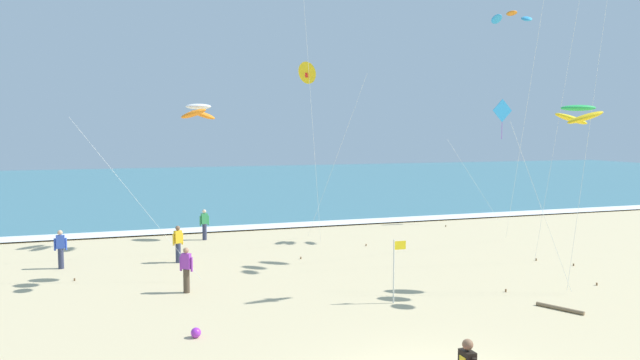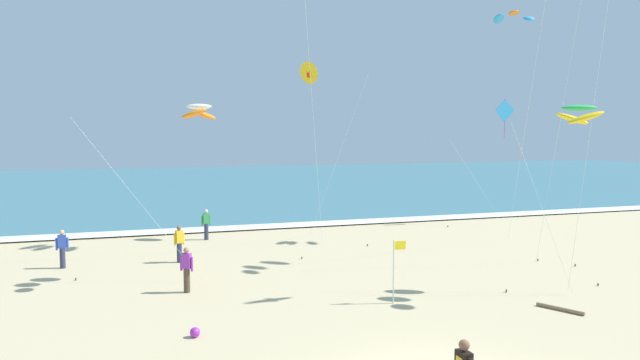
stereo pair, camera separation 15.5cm
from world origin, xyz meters
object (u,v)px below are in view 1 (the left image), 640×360
at_px(kite_delta_golden_near, 308,73).
at_px(driftwood_log, 560,308).
at_px(kite_arc_ivory_far, 198,112).
at_px(kite_arc_emerald_outer, 578,115).
at_px(bystander_purple_top, 186,270).
at_px(beach_ball, 196,333).
at_px(kite_diamond_cobalt_low, 501,114).
at_px(bystander_yellow_top, 178,244).
at_px(kite_arc_amber_high, 512,18).
at_px(bystander_blue_top, 61,249).
at_px(bystander_green_top, 204,224).
at_px(lifeguard_flag, 395,265).

relative_size(kite_delta_golden_near, driftwood_log, 6.13).
height_order(kite_delta_golden_near, kite_arc_ivory_far, kite_delta_golden_near).
bearing_deg(kite_arc_ivory_far, kite_arc_emerald_outer, -25.92).
bearing_deg(bystander_purple_top, beach_ball, -92.58).
height_order(kite_diamond_cobalt_low, bystander_yellow_top, kite_diamond_cobalt_low).
height_order(kite_arc_amber_high, bystander_blue_top, kite_arc_amber_high).
distance_m(kite_diamond_cobalt_low, bystander_green_top, 18.68).
bearing_deg(kite_arc_amber_high, kite_delta_golden_near, 158.16).
xyz_separation_m(kite_arc_emerald_outer, lifeguard_flag, (-6.16, 1.03, -4.87)).
xyz_separation_m(bystander_blue_top, beach_ball, (4.30, -9.96, -0.67)).
xyz_separation_m(kite_arc_ivory_far, lifeguard_flag, (5.69, -4.73, -5.03)).
height_order(kite_arc_ivory_far, lifeguard_flag, kite_arc_ivory_far).
xyz_separation_m(kite_arc_emerald_outer, bystander_blue_top, (-17.01, 9.72, -5.32)).
bearing_deg(kite_arc_emerald_outer, bystander_yellow_top, 142.90).
bearing_deg(driftwood_log, kite_delta_golden_near, 104.33).
distance_m(kite_arc_emerald_outer, bystander_green_top, 18.64).
relative_size(bystander_green_top, bystander_blue_top, 1.00).
xyz_separation_m(kite_arc_amber_high, bystander_purple_top, (-16.70, -5.07, -10.47)).
bearing_deg(kite_arc_emerald_outer, bystander_blue_top, 150.27).
height_order(lifeguard_flag, driftwood_log, lifeguard_flag).
xyz_separation_m(bystander_green_top, bystander_blue_top, (-6.39, -4.65, 0.00)).
bearing_deg(bystander_yellow_top, bystander_purple_top, -91.56).
bearing_deg(kite_arc_emerald_outer, kite_arc_ivory_far, 154.08).
bearing_deg(bystander_green_top, beach_ball, -98.16).
relative_size(bystander_purple_top, beach_ball, 5.68).
xyz_separation_m(kite_delta_golden_near, kite_arc_ivory_far, (-6.52, -7.55, -2.29)).
xyz_separation_m(kite_arc_emerald_outer, bystander_yellow_top, (-12.37, 9.35, -5.32)).
distance_m(bystander_yellow_top, beach_ball, 9.63).
relative_size(bystander_green_top, driftwood_log, 1.06).
relative_size(kite_diamond_cobalt_low, kite_arc_emerald_outer, 1.16).
xyz_separation_m(bystander_yellow_top, bystander_blue_top, (-4.64, 0.36, 0.00)).
relative_size(kite_arc_emerald_outer, beach_ball, 23.11).
height_order(kite_arc_amber_high, driftwood_log, kite_arc_amber_high).
bearing_deg(beach_ball, bystander_green_top, 81.84).
height_order(bystander_blue_top, beach_ball, bystander_blue_top).
height_order(kite_diamond_cobalt_low, kite_arc_emerald_outer, kite_diamond_cobalt_low).
distance_m(kite_arc_emerald_outer, bystander_yellow_top, 16.40).
bearing_deg(lifeguard_flag, kite_arc_emerald_outer, -9.46).
distance_m(kite_arc_amber_high, bystander_blue_top, 23.65).
distance_m(kite_arc_amber_high, driftwood_log, 16.62).
bearing_deg(bystander_yellow_top, driftwood_log, -44.71).
height_order(kite_arc_ivory_far, kite_arc_emerald_outer, kite_arc_ivory_far).
height_order(kite_arc_emerald_outer, beach_ball, kite_arc_emerald_outer).
distance_m(kite_arc_ivory_far, bystander_blue_top, 8.51).
xyz_separation_m(bystander_purple_top, beach_ball, (-0.21, -4.67, -0.67)).
relative_size(kite_arc_amber_high, kite_arc_emerald_outer, 1.79).
bearing_deg(kite_arc_amber_high, bystander_blue_top, 179.40).
bearing_deg(beach_ball, kite_arc_ivory_far, 81.81).
xyz_separation_m(kite_arc_ivory_far, bystander_blue_top, (-5.16, 3.96, -5.48)).
distance_m(bystander_yellow_top, bystander_blue_top, 4.66).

